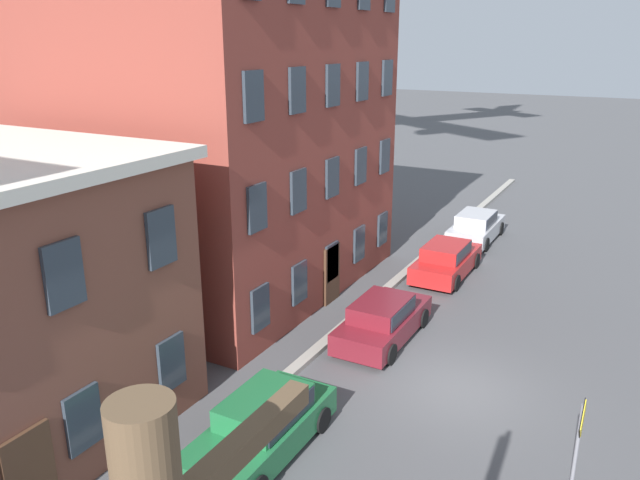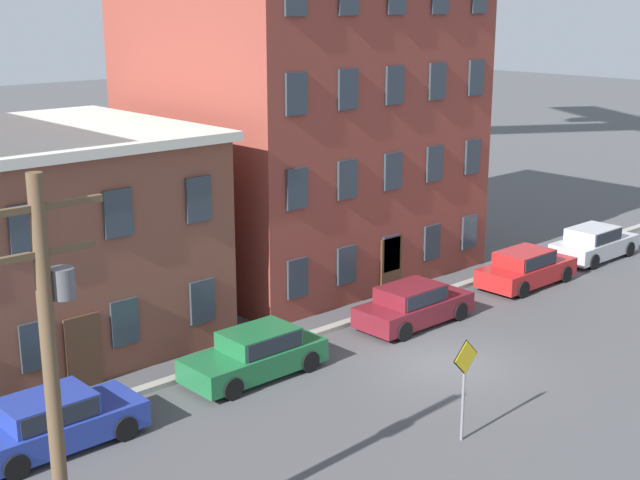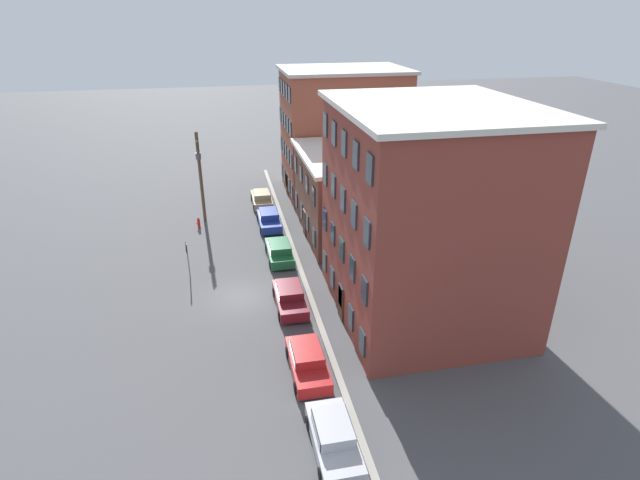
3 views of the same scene
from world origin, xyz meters
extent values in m
plane|color=#4C4C4F|center=(0.00, 0.00, 0.00)|extent=(200.00, 200.00, 0.00)
cube|color=#9E998E|center=(0.00, 4.50, 0.08)|extent=(56.00, 0.36, 0.16)
cube|color=#2D3842|center=(-7.75, 5.94, 1.66)|extent=(0.90, 0.10, 1.40)
cube|color=#2D3842|center=(-7.75, 5.94, 4.99)|extent=(0.90, 0.10, 1.40)
cube|color=#2D3842|center=(-4.96, 5.94, 1.66)|extent=(0.90, 0.10, 1.40)
cube|color=#2D3842|center=(-4.96, 5.94, 4.99)|extent=(0.90, 0.10, 1.40)
cube|color=#472D1E|center=(-9.15, 5.94, 1.10)|extent=(1.10, 0.10, 2.20)
cube|color=brown|center=(3.78, 11.13, 6.34)|extent=(11.83, 10.25, 12.69)
cube|color=#2D3842|center=(-0.95, 5.94, 1.59)|extent=(0.90, 0.10, 1.40)
cube|color=#2D3842|center=(-0.95, 5.94, 4.76)|extent=(0.90, 0.10, 1.40)
cube|color=#2D3842|center=(-0.95, 5.94, 7.93)|extent=(0.90, 0.10, 1.40)
cube|color=#2D3842|center=(1.41, 5.94, 1.59)|extent=(0.90, 0.10, 1.40)
cube|color=#2D3842|center=(1.41, 5.94, 4.76)|extent=(0.90, 0.10, 1.40)
cube|color=#2D3842|center=(1.41, 5.94, 7.93)|extent=(0.90, 0.10, 1.40)
cube|color=#2D3842|center=(3.78, 5.94, 1.59)|extent=(0.90, 0.10, 1.40)
cube|color=#2D3842|center=(3.78, 5.94, 4.76)|extent=(0.90, 0.10, 1.40)
cube|color=#2D3842|center=(3.78, 5.94, 7.93)|extent=(0.90, 0.10, 1.40)
cube|color=#2D3842|center=(6.15, 5.94, 1.59)|extent=(0.90, 0.10, 1.40)
cube|color=#2D3842|center=(6.15, 5.94, 4.76)|extent=(0.90, 0.10, 1.40)
cube|color=#2D3842|center=(6.15, 5.94, 7.93)|extent=(0.90, 0.10, 1.40)
cube|color=#2D3842|center=(8.51, 5.94, 1.59)|extent=(0.90, 0.10, 1.40)
cube|color=#2D3842|center=(8.51, 5.94, 4.76)|extent=(0.90, 0.10, 1.40)
cube|color=#2D3842|center=(8.51, 5.94, 7.93)|extent=(0.90, 0.10, 1.40)
cube|color=#472D1E|center=(3.78, 5.94, 1.10)|extent=(1.10, 0.10, 2.20)
cube|color=#1E6638|center=(-5.02, 3.25, 0.53)|extent=(4.40, 1.80, 0.70)
cube|color=#1E6638|center=(-4.82, 3.25, 1.15)|extent=(2.20, 1.51, 0.55)
cube|color=#1E232D|center=(-4.82, 3.25, 1.15)|extent=(2.02, 1.58, 0.48)
cylinder|color=black|center=(-6.47, 4.10, 0.33)|extent=(0.66, 0.22, 0.66)
cylinder|color=black|center=(-3.57, 2.40, 0.33)|extent=(0.66, 0.22, 0.66)
cylinder|color=black|center=(-3.57, 4.10, 0.33)|extent=(0.66, 0.22, 0.66)
cube|color=maroon|center=(1.87, 3.04, 0.53)|extent=(4.40, 1.80, 0.70)
cube|color=maroon|center=(1.67, 3.04, 1.15)|extent=(2.20, 1.51, 0.55)
cube|color=#1E232D|center=(1.67, 3.04, 1.15)|extent=(2.02, 1.58, 0.48)
cylinder|color=black|center=(3.32, 3.89, 0.33)|extent=(0.66, 0.22, 0.66)
cylinder|color=black|center=(3.32, 2.19, 0.33)|extent=(0.66, 0.22, 0.66)
cylinder|color=black|center=(0.42, 3.89, 0.33)|extent=(0.66, 0.22, 0.66)
cylinder|color=black|center=(0.42, 2.19, 0.33)|extent=(0.66, 0.22, 0.66)
cube|color=#B21E1E|center=(8.46, 3.00, 0.53)|extent=(4.40, 1.80, 0.70)
cube|color=#B21E1E|center=(8.26, 3.00, 1.15)|extent=(2.20, 1.51, 0.55)
cube|color=#1E232D|center=(8.26, 3.00, 1.15)|extent=(2.02, 1.58, 0.48)
cylinder|color=black|center=(9.91, 3.85, 0.33)|extent=(0.66, 0.22, 0.66)
cylinder|color=black|center=(9.91, 2.15, 0.33)|extent=(0.66, 0.22, 0.66)
cylinder|color=black|center=(7.01, 3.85, 0.33)|extent=(0.66, 0.22, 0.66)
cylinder|color=black|center=(7.01, 2.15, 0.33)|extent=(0.66, 0.22, 0.66)
cube|color=#B7B7BC|center=(13.76, 3.19, 0.53)|extent=(4.40, 1.80, 0.70)
cube|color=#B7B7BC|center=(13.56, 3.19, 1.15)|extent=(2.20, 1.51, 0.55)
cube|color=#1E232D|center=(13.56, 3.19, 1.15)|extent=(2.02, 1.58, 0.48)
cylinder|color=black|center=(15.21, 4.04, 0.33)|extent=(0.66, 0.22, 0.66)
cylinder|color=black|center=(15.21, 2.34, 0.33)|extent=(0.66, 0.22, 0.66)
cylinder|color=black|center=(12.31, 4.04, 0.33)|extent=(0.66, 0.22, 0.66)
cylinder|color=black|center=(12.31, 2.34, 0.33)|extent=(0.66, 0.22, 0.66)
cylinder|color=slate|center=(-3.59, -3.48, 1.30)|extent=(0.08, 0.08, 2.59)
cube|color=yellow|center=(-3.59, -3.51, 2.28)|extent=(0.87, 0.03, 0.87)
cube|color=black|center=(-3.59, -3.50, 2.28)|extent=(0.94, 0.02, 0.94)
camera|label=1|loc=(-15.43, -4.03, 9.47)|focal=35.00mm
camera|label=2|loc=(-20.22, -16.34, 10.89)|focal=50.00mm
camera|label=3|loc=(29.28, -0.62, 17.71)|focal=28.00mm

